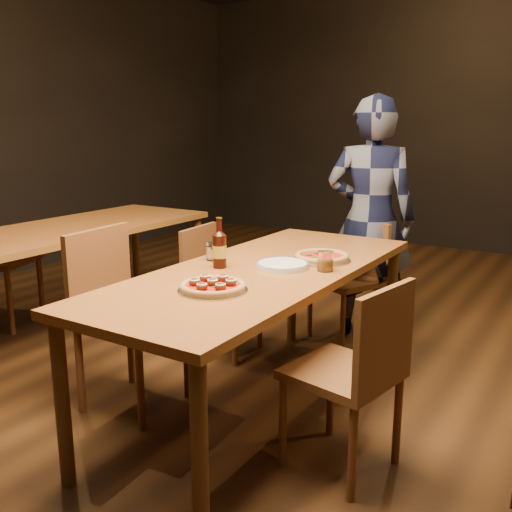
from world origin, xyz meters
The scene contains 15 objects.
ground centered at (0.00, 0.00, 0.00)m, with size 9.00×9.00×0.00m, color black.
room_shell centered at (0.00, 0.00, 1.86)m, with size 9.00×9.00×9.00m.
table_main centered at (0.00, 0.00, 0.68)m, with size 0.80×2.00×0.75m.
table_left centered at (-1.70, 0.30, 0.68)m, with size 0.80×2.00×0.75m.
chair_main_nw centered at (-0.58, -0.29, 0.48)m, with size 0.45×0.45×0.96m, color #612C19, non-canonical shape.
chair_main_sw centered at (-0.60, 0.53, 0.42)m, with size 0.39×0.39×0.84m, color #612C19, non-canonical shape.
chair_main_e centered at (0.53, -0.22, 0.43)m, with size 0.40×0.40×0.86m, color #612C19, non-canonical shape.
chair_end centered at (-0.04, 1.14, 0.42)m, with size 0.39×0.39×0.84m, color #612C19, non-canonical shape.
pizza_meatball centered at (0.03, -0.43, 0.77)m, with size 0.29×0.29×0.05m.
pizza_margherita centered at (0.18, 0.29, 0.77)m, with size 0.29×0.29×0.04m.
plate_stack centered at (0.08, 0.06, 0.76)m, with size 0.25×0.25×0.02m, color white.
beer_bottle centered at (-0.18, -0.10, 0.84)m, with size 0.07×0.07×0.24m.
water_glass centered at (-0.30, 0.01, 0.80)m, with size 0.07×0.07×0.09m, color white.
amber_glass centered at (0.28, 0.12, 0.80)m, with size 0.08×0.08×0.10m, color #8B530F.
diner centered at (0.04, 1.31, 0.81)m, with size 0.59×0.39×1.62m, color black.
Camera 1 is at (1.40, -2.27, 1.43)m, focal length 40.00 mm.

